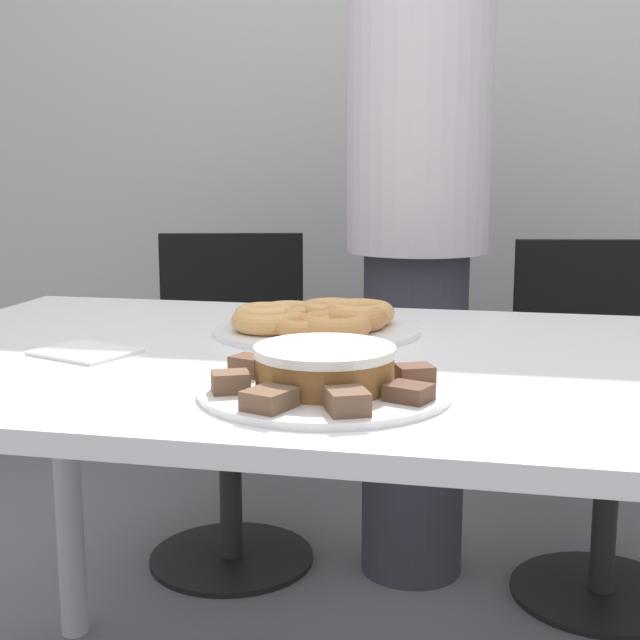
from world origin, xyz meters
TOP-DOWN VIEW (x-y plane):
  - wall_back at (0.00, 1.56)m, footprint 8.00×0.05m
  - table at (0.00, 0.00)m, footprint 1.55×0.92m
  - person_standing at (-0.00, 0.88)m, footprint 0.35×0.35m
  - office_chair_left at (-0.49, 0.89)m, footprint 0.53×0.53m
  - office_chair_right at (0.46, 0.89)m, footprint 0.52×0.52m
  - plate_cake at (-0.00, -0.24)m, footprint 0.32×0.32m
  - plate_donuts at (-0.10, 0.16)m, footprint 0.36×0.36m
  - frosted_cake at (-0.00, -0.24)m, footprint 0.18×0.18m
  - lamington_0 at (0.11, -0.28)m, footprint 0.06×0.06m
  - lamington_1 at (0.11, -0.19)m, footprint 0.06×0.06m
  - lamington_2 at (0.04, -0.13)m, footprint 0.05×0.06m
  - lamington_3 at (-0.05, -0.13)m, footprint 0.06×0.06m
  - lamington_4 at (-0.11, -0.20)m, footprint 0.06×0.05m
  - lamington_5 at (-0.11, -0.29)m, footprint 0.06×0.05m
  - lamington_6 at (-0.04, -0.35)m, footprint 0.06×0.07m
  - lamington_7 at (0.05, -0.35)m, footprint 0.06×0.07m
  - donut_0 at (-0.10, 0.16)m, footprint 0.12×0.12m
  - donut_1 at (-0.16, 0.23)m, footprint 0.11×0.11m
  - donut_2 at (-0.19, 0.17)m, footprint 0.11×0.11m
  - donut_3 at (-0.17, 0.12)m, footprint 0.13×0.13m
  - donut_4 at (-0.11, 0.09)m, footprint 0.10×0.10m
  - donut_5 at (-0.05, 0.10)m, footprint 0.12×0.12m
  - donut_6 at (-0.03, 0.16)m, footprint 0.12×0.12m
  - donut_7 at (-0.03, 0.21)m, footprint 0.13×0.13m
  - donut_8 at (-0.08, 0.23)m, footprint 0.12×0.12m
  - napkin at (-0.41, -0.08)m, footprint 0.17×0.16m

SIDE VIEW (x-z plane):
  - office_chair_left at x=-0.49m, z-range -0.03..0.84m
  - office_chair_right at x=0.46m, z-range -0.03..0.84m
  - table at x=0.00m, z-range 0.29..1.06m
  - napkin at x=-0.41m, z-range 0.77..0.77m
  - plate_cake at x=0.00m, z-range 0.77..0.78m
  - plate_donuts at x=-0.10m, z-range 0.77..0.78m
  - lamington_0 at x=0.11m, z-range 0.78..0.80m
  - lamington_1 at x=0.11m, z-range 0.78..0.80m
  - lamington_6 at x=-0.04m, z-range 0.78..0.80m
  - lamington_3 at x=-0.05m, z-range 0.78..0.80m
  - lamington_5 at x=-0.11m, z-range 0.78..0.80m
  - lamington_4 at x=-0.11m, z-range 0.78..0.80m
  - lamington_7 at x=0.05m, z-range 0.78..0.80m
  - lamington_2 at x=0.04m, z-range 0.78..0.80m
  - donut_1 at x=-0.16m, z-range 0.78..0.81m
  - donut_4 at x=-0.11m, z-range 0.78..0.81m
  - donut_0 at x=-0.10m, z-range 0.78..0.81m
  - donut_3 at x=-0.17m, z-range 0.78..0.81m
  - donut_2 at x=-0.19m, z-range 0.78..0.81m
  - donut_5 at x=-0.05m, z-range 0.78..0.81m
  - donut_8 at x=-0.08m, z-range 0.78..0.81m
  - donut_6 at x=-0.03m, z-range 0.78..0.82m
  - donut_7 at x=-0.03m, z-range 0.78..0.82m
  - frosted_cake at x=0.00m, z-range 0.78..0.83m
  - person_standing at x=0.00m, z-range 0.05..1.76m
  - wall_back at x=0.00m, z-range 0.00..2.60m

